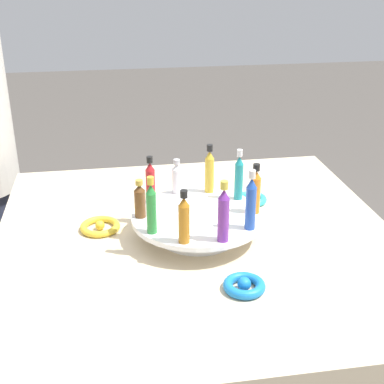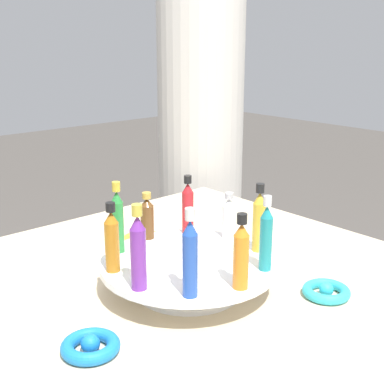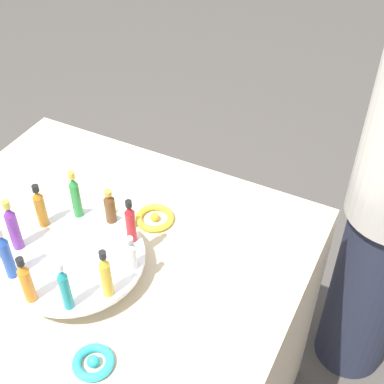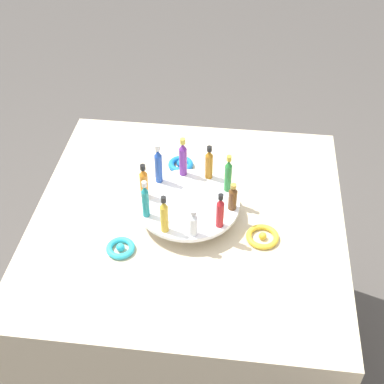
# 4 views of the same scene
# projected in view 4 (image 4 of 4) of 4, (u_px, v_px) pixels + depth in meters

# --- Properties ---
(ground_plane) EXTENTS (12.00, 12.00, 0.00)m
(ground_plane) POSITION_uv_depth(u_px,v_px,m) (189.00, 353.00, 2.19)
(ground_plane) COLOR #4C4742
(party_table) EXTENTS (0.96, 0.96, 0.79)m
(party_table) POSITION_uv_depth(u_px,v_px,m) (189.00, 294.00, 1.92)
(party_table) COLOR beige
(party_table) RESTS_ON ground_plane
(display_stand) EXTENTS (0.31, 0.31, 0.06)m
(display_stand) POSITION_uv_depth(u_px,v_px,m) (188.00, 207.00, 1.63)
(display_stand) COLOR white
(display_stand) RESTS_ON party_table
(bottle_blue) EXTENTS (0.02, 0.02, 0.14)m
(bottle_blue) POSITION_uv_depth(u_px,v_px,m) (158.00, 165.00, 1.65)
(bottle_blue) COLOR #234CAD
(bottle_blue) RESTS_ON display_stand
(bottle_orange) EXTENTS (0.02, 0.02, 0.12)m
(bottle_orange) POSITION_uv_depth(u_px,v_px,m) (144.00, 182.00, 1.60)
(bottle_orange) COLOR orange
(bottle_orange) RESTS_ON display_stand
(bottle_teal) EXTENTS (0.02, 0.02, 0.13)m
(bottle_teal) POSITION_uv_depth(u_px,v_px,m) (145.00, 200.00, 1.54)
(bottle_teal) COLOR teal
(bottle_teal) RESTS_ON display_stand
(bottle_gold) EXTENTS (0.02, 0.02, 0.13)m
(bottle_gold) POSITION_uv_depth(u_px,v_px,m) (164.00, 215.00, 1.49)
(bottle_gold) COLOR gold
(bottle_gold) RESTS_ON display_stand
(bottle_clear) EXTENTS (0.02, 0.02, 0.09)m
(bottle_clear) POSITION_uv_depth(u_px,v_px,m) (193.00, 224.00, 1.49)
(bottle_clear) COLOR silver
(bottle_clear) RESTS_ON display_stand
(bottle_red) EXTENTS (0.02, 0.02, 0.12)m
(bottle_red) POSITION_uv_depth(u_px,v_px,m) (220.00, 212.00, 1.51)
(bottle_red) COLOR #B21E23
(bottle_red) RESTS_ON display_stand
(bottle_brown) EXTENTS (0.03, 0.03, 0.09)m
(bottle_brown) POSITION_uv_depth(u_px,v_px,m) (233.00, 197.00, 1.57)
(bottle_brown) COLOR brown
(bottle_brown) RESTS_ON display_stand
(bottle_green) EXTENTS (0.02, 0.02, 0.13)m
(bottle_green) POSITION_uv_depth(u_px,v_px,m) (228.00, 175.00, 1.62)
(bottle_green) COLOR #288438
(bottle_green) RESTS_ON display_stand
(bottle_amber) EXTENTS (0.02, 0.02, 0.12)m
(bottle_amber) POSITION_uv_depth(u_px,v_px,m) (209.00, 163.00, 1.67)
(bottle_amber) COLOR #AD6B19
(bottle_amber) RESTS_ON display_stand
(bottle_purple) EXTENTS (0.02, 0.02, 0.14)m
(bottle_purple) POSITION_uv_depth(u_px,v_px,m) (183.00, 158.00, 1.68)
(bottle_purple) COLOR #702D93
(bottle_purple) RESTS_ON display_stand
(ribbon_bow_gold) EXTENTS (0.10, 0.10, 0.02)m
(ribbon_bow_gold) POSITION_uv_depth(u_px,v_px,m) (263.00, 237.00, 1.58)
(ribbon_bow_gold) COLOR gold
(ribbon_bow_gold) RESTS_ON party_table
(ribbon_bow_blue) EXTENTS (0.09, 0.09, 0.03)m
(ribbon_bow_blue) POSITION_uv_depth(u_px,v_px,m) (181.00, 164.00, 1.83)
(ribbon_bow_blue) COLOR blue
(ribbon_bow_blue) RESTS_ON party_table
(ribbon_bow_teal) EXTENTS (0.08, 0.08, 0.02)m
(ribbon_bow_teal) POSITION_uv_depth(u_px,v_px,m) (121.00, 248.00, 1.55)
(ribbon_bow_teal) COLOR #2DB7CC
(ribbon_bow_teal) RESTS_ON party_table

